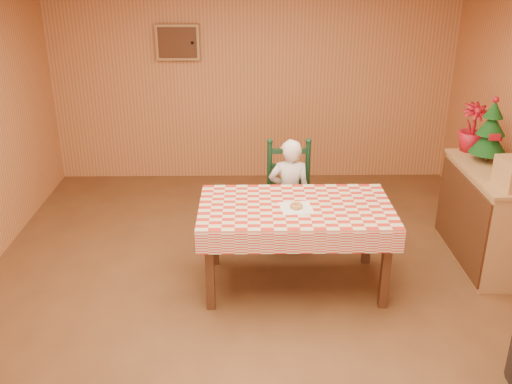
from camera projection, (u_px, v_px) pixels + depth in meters
ground at (256, 304)px, 4.84m from camera, size 6.00×6.00×0.00m
cabin_walls at (255, 77)px, 4.61m from camera, size 5.10×6.05×2.65m
dining_table at (295, 214)px, 4.87m from camera, size 1.66×0.96×0.77m
ladder_chair at (289, 197)px, 5.67m from camera, size 0.44×0.40×1.08m
seated_child at (289, 194)px, 5.59m from camera, size 0.41×0.27×1.12m
napkin at (296, 208)px, 4.79m from camera, size 0.29×0.29×0.00m
donut at (296, 206)px, 4.78m from camera, size 0.13×0.13×0.04m
shelf_unit at (487, 216)px, 5.35m from camera, size 0.54×1.24×0.93m
christmas_tree at (491, 132)px, 5.29m from camera, size 0.34×0.34×0.62m
flower_arrangement at (473, 127)px, 5.58m from camera, size 0.28×0.28×0.48m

